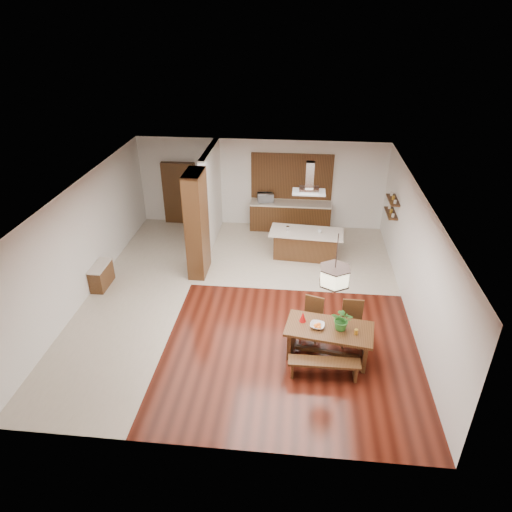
# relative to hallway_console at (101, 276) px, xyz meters

# --- Properties ---
(room_shell) EXTENTS (9.00, 9.04, 2.92)m
(room_shell) POSITION_rel_hallway_console_xyz_m (3.81, -0.20, 1.75)
(room_shell) COLOR black
(room_shell) RESTS_ON ground
(tile_hallway) EXTENTS (2.50, 9.00, 0.01)m
(tile_hallway) POSITION_rel_hallway_console_xyz_m (1.06, -0.20, -0.31)
(tile_hallway) COLOR beige
(tile_hallway) RESTS_ON ground
(tile_kitchen) EXTENTS (5.50, 4.00, 0.01)m
(tile_kitchen) POSITION_rel_hallway_console_xyz_m (5.06, 2.30, -0.31)
(tile_kitchen) COLOR beige
(tile_kitchen) RESTS_ON ground
(soffit_band) EXTENTS (8.00, 9.00, 0.02)m
(soffit_band) POSITION_rel_hallway_console_xyz_m (3.81, -0.20, 2.57)
(soffit_band) COLOR #441D11
(soffit_band) RESTS_ON room_shell
(partition_pier) EXTENTS (0.45, 1.00, 2.90)m
(partition_pier) POSITION_rel_hallway_console_xyz_m (2.41, 1.00, 1.14)
(partition_pier) COLOR #321D0E
(partition_pier) RESTS_ON ground
(partition_stub) EXTENTS (0.18, 2.40, 2.90)m
(partition_stub) POSITION_rel_hallway_console_xyz_m (2.41, 3.10, 1.14)
(partition_stub) COLOR silver
(partition_stub) RESTS_ON ground
(hallway_console) EXTENTS (0.37, 0.88, 0.63)m
(hallway_console) POSITION_rel_hallway_console_xyz_m (0.00, 0.00, 0.00)
(hallway_console) COLOR #321D0E
(hallway_console) RESTS_ON ground
(hallway_doorway) EXTENTS (1.10, 0.20, 2.10)m
(hallway_doorway) POSITION_rel_hallway_console_xyz_m (1.11, 4.20, 0.74)
(hallway_doorway) COLOR #321D0E
(hallway_doorway) RESTS_ON ground
(rear_counter) EXTENTS (2.60, 0.62, 0.95)m
(rear_counter) POSITION_rel_hallway_console_xyz_m (4.81, 4.00, 0.16)
(rear_counter) COLOR #321D0E
(rear_counter) RESTS_ON ground
(kitchen_window) EXTENTS (2.60, 0.08, 1.50)m
(kitchen_window) POSITION_rel_hallway_console_xyz_m (4.81, 4.26, 1.44)
(kitchen_window) COLOR olive
(kitchen_window) RESTS_ON room_shell
(shelf_lower) EXTENTS (0.26, 0.90, 0.04)m
(shelf_lower) POSITION_rel_hallway_console_xyz_m (7.68, 2.40, 1.08)
(shelf_lower) COLOR #321D0E
(shelf_lower) RESTS_ON room_shell
(shelf_upper) EXTENTS (0.26, 0.90, 0.04)m
(shelf_upper) POSITION_rel_hallway_console_xyz_m (7.68, 2.40, 1.49)
(shelf_upper) COLOR #321D0E
(shelf_upper) RESTS_ON room_shell
(dining_table) EXTENTS (1.89, 1.15, 0.74)m
(dining_table) POSITION_rel_hallway_console_xyz_m (5.83, -2.17, 0.23)
(dining_table) COLOR #321D0E
(dining_table) RESTS_ON ground
(dining_bench) EXTENTS (1.43, 0.33, 0.40)m
(dining_bench) POSITION_rel_hallway_console_xyz_m (5.73, -2.81, -0.11)
(dining_bench) COLOR #321D0E
(dining_bench) RESTS_ON ground
(dining_chair_left) EXTENTS (0.53, 0.53, 0.97)m
(dining_chair_left) POSITION_rel_hallway_console_xyz_m (5.47, -1.57, 0.17)
(dining_chair_left) COLOR #321D0E
(dining_chair_left) RESTS_ON ground
(dining_chair_right) EXTENTS (0.45, 0.45, 1.02)m
(dining_chair_right) POSITION_rel_hallway_console_xyz_m (6.35, -1.70, 0.19)
(dining_chair_right) COLOR #321D0E
(dining_chair_right) RESTS_ON ground
(pendant_lantern) EXTENTS (0.64, 0.64, 1.31)m
(pendant_lantern) POSITION_rel_hallway_console_xyz_m (5.83, -2.17, 1.93)
(pendant_lantern) COLOR beige
(pendant_lantern) RESTS_ON room_shell
(foliage_plant) EXTENTS (0.51, 0.46, 0.48)m
(foliage_plant) POSITION_rel_hallway_console_xyz_m (6.07, -2.18, 0.67)
(foliage_plant) COLOR #296B23
(foliage_plant) RESTS_ON dining_table
(fruit_bowl) EXTENTS (0.34, 0.34, 0.07)m
(fruit_bowl) POSITION_rel_hallway_console_xyz_m (5.58, -2.17, 0.46)
(fruit_bowl) COLOR beige
(fruit_bowl) RESTS_ON dining_table
(napkin_cone) EXTENTS (0.16, 0.16, 0.23)m
(napkin_cone) POSITION_rel_hallway_console_xyz_m (5.27, -2.00, 0.54)
(napkin_cone) COLOR #B50D0C
(napkin_cone) RESTS_ON dining_table
(gold_ornament) EXTENTS (0.08, 0.08, 0.11)m
(gold_ornament) POSITION_rel_hallway_console_xyz_m (6.35, -2.32, 0.48)
(gold_ornament) COLOR gold
(gold_ornament) RESTS_ON dining_table
(kitchen_island) EXTENTS (2.15, 1.06, 0.86)m
(kitchen_island) POSITION_rel_hallway_console_xyz_m (5.34, 2.12, 0.13)
(kitchen_island) COLOR #321D0E
(kitchen_island) RESTS_ON ground
(range_hood) EXTENTS (0.90, 0.55, 0.87)m
(range_hood) POSITION_rel_hallway_console_xyz_m (5.34, 2.12, 2.15)
(range_hood) COLOR silver
(range_hood) RESTS_ON room_shell
(island_cup) EXTENTS (0.14, 0.14, 0.09)m
(island_cup) POSITION_rel_hallway_console_xyz_m (5.71, 2.06, 0.59)
(island_cup) COLOR silver
(island_cup) RESTS_ON kitchen_island
(microwave) EXTENTS (0.56, 0.44, 0.28)m
(microwave) POSITION_rel_hallway_console_xyz_m (3.99, 4.02, 0.77)
(microwave) COLOR silver
(microwave) RESTS_ON rear_counter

